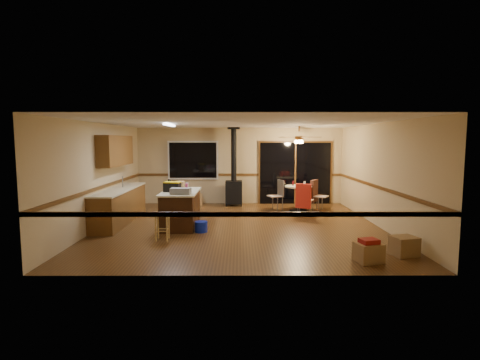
{
  "coord_description": "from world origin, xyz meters",
  "views": [
    {
      "loc": [
        -0.02,
        -9.32,
        2.16
      ],
      "look_at": [
        0.0,
        0.3,
        1.15
      ],
      "focal_mm": 28.0,
      "sensor_mm": 36.0,
      "label": 1
    }
  ],
  "objects_px": {
    "box_corner_b": "(404,246)",
    "wood_stove": "(234,184)",
    "toolbox_grey": "(181,191)",
    "toolbox_black": "(172,187)",
    "blue_bucket": "(201,227)",
    "chair_near": "(304,196)",
    "box_corner_a": "(369,253)",
    "kitchen_island": "(181,209)",
    "chair_right": "(315,191)",
    "dining_table": "(298,194)",
    "bar_stool": "(162,227)",
    "box_under_window": "(194,200)",
    "chair_left": "(278,191)"
  },
  "relations": [
    {
      "from": "blue_bucket",
      "to": "chair_right",
      "type": "xyz_separation_m",
      "value": [
        3.27,
        2.81,
        0.47
      ]
    },
    {
      "from": "chair_near",
      "to": "box_corner_a",
      "type": "xyz_separation_m",
      "value": [
        0.48,
        -4.01,
        -0.43
      ]
    },
    {
      "from": "kitchen_island",
      "to": "blue_bucket",
      "type": "xyz_separation_m",
      "value": [
        0.57,
        -0.59,
        -0.33
      ]
    },
    {
      "from": "toolbox_grey",
      "to": "box_under_window",
      "type": "bearing_deg",
      "value": 91.82
    },
    {
      "from": "wood_stove",
      "to": "toolbox_grey",
      "type": "relative_size",
      "value": 5.34
    },
    {
      "from": "wood_stove",
      "to": "box_corner_a",
      "type": "height_order",
      "value": "wood_stove"
    },
    {
      "from": "bar_stool",
      "to": "box_under_window",
      "type": "relative_size",
      "value": 1.2
    },
    {
      "from": "chair_near",
      "to": "box_corner_a",
      "type": "relative_size",
      "value": 1.58
    },
    {
      "from": "bar_stool",
      "to": "chair_right",
      "type": "height_order",
      "value": "chair_right"
    },
    {
      "from": "blue_bucket",
      "to": "chair_near",
      "type": "distance_m",
      "value": 3.32
    },
    {
      "from": "kitchen_island",
      "to": "chair_right",
      "type": "xyz_separation_m",
      "value": [
        3.84,
        2.22,
        0.14
      ]
    },
    {
      "from": "toolbox_grey",
      "to": "bar_stool",
      "type": "bearing_deg",
      "value": -110.46
    },
    {
      "from": "chair_near",
      "to": "box_corner_a",
      "type": "height_order",
      "value": "chair_near"
    },
    {
      "from": "kitchen_island",
      "to": "box_corner_b",
      "type": "distance_m",
      "value": 5.21
    },
    {
      "from": "chair_right",
      "to": "box_corner_b",
      "type": "distance_m",
      "value": 4.73
    },
    {
      "from": "chair_right",
      "to": "box_corner_b",
      "type": "relative_size",
      "value": 1.57
    },
    {
      "from": "chair_right",
      "to": "box_corner_a",
      "type": "bearing_deg",
      "value": -90.48
    },
    {
      "from": "toolbox_black",
      "to": "box_corner_b",
      "type": "height_order",
      "value": "toolbox_black"
    },
    {
      "from": "box_under_window",
      "to": "toolbox_grey",
      "type": "bearing_deg",
      "value": -88.18
    },
    {
      "from": "wood_stove",
      "to": "box_corner_b",
      "type": "bearing_deg",
      "value": -58.94
    },
    {
      "from": "toolbox_black",
      "to": "box_under_window",
      "type": "height_order",
      "value": "toolbox_black"
    },
    {
      "from": "chair_left",
      "to": "chair_right",
      "type": "xyz_separation_m",
      "value": [
        1.15,
        0.01,
        0.01
      ]
    },
    {
      "from": "dining_table",
      "to": "chair_right",
      "type": "bearing_deg",
      "value": 14.99
    },
    {
      "from": "box_corner_a",
      "to": "dining_table",
      "type": "bearing_deg",
      "value": 95.87
    },
    {
      "from": "dining_table",
      "to": "toolbox_grey",
      "type": "bearing_deg",
      "value": -140.84
    },
    {
      "from": "toolbox_black",
      "to": "chair_near",
      "type": "distance_m",
      "value": 3.76
    },
    {
      "from": "dining_table",
      "to": "chair_right",
      "type": "distance_m",
      "value": 0.57
    },
    {
      "from": "box_corner_a",
      "to": "box_corner_b",
      "type": "bearing_deg",
      "value": 25.2
    },
    {
      "from": "toolbox_grey",
      "to": "blue_bucket",
      "type": "bearing_deg",
      "value": -6.16
    },
    {
      "from": "box_corner_b",
      "to": "bar_stool",
      "type": "bearing_deg",
      "value": 166.9
    },
    {
      "from": "blue_bucket",
      "to": "box_corner_b",
      "type": "xyz_separation_m",
      "value": [
        4.03,
        -1.84,
        0.05
      ]
    },
    {
      "from": "chair_right",
      "to": "box_under_window",
      "type": "relative_size",
      "value": 1.44
    },
    {
      "from": "chair_left",
      "to": "bar_stool",
      "type": "bearing_deg",
      "value": -129.42
    },
    {
      "from": "kitchen_island",
      "to": "dining_table",
      "type": "bearing_deg",
      "value": 32.14
    },
    {
      "from": "chair_left",
      "to": "chair_right",
      "type": "bearing_deg",
      "value": 0.42
    },
    {
      "from": "toolbox_black",
      "to": "dining_table",
      "type": "xyz_separation_m",
      "value": [
        3.48,
        2.2,
        -0.48
      ]
    },
    {
      "from": "box_corner_b",
      "to": "wood_stove",
      "type": "bearing_deg",
      "value": 121.06
    },
    {
      "from": "kitchen_island",
      "to": "chair_right",
      "type": "bearing_deg",
      "value": 29.99
    },
    {
      "from": "box_under_window",
      "to": "blue_bucket",
      "type": "bearing_deg",
      "value": -80.83
    },
    {
      "from": "kitchen_island",
      "to": "toolbox_grey",
      "type": "distance_m",
      "value": 0.76
    },
    {
      "from": "kitchen_island",
      "to": "bar_stool",
      "type": "xyz_separation_m",
      "value": [
        -0.2,
        -1.31,
        -0.16
      ]
    },
    {
      "from": "dining_table",
      "to": "box_under_window",
      "type": "xyz_separation_m",
      "value": [
        -3.32,
        1.03,
        -0.33
      ]
    },
    {
      "from": "wood_stove",
      "to": "bar_stool",
      "type": "bearing_deg",
      "value": -108.96
    },
    {
      "from": "chair_near",
      "to": "chair_right",
      "type": "height_order",
      "value": "same"
    },
    {
      "from": "chair_near",
      "to": "box_corner_b",
      "type": "distance_m",
      "value": 3.88
    },
    {
      "from": "dining_table",
      "to": "box_corner_a",
      "type": "distance_m",
      "value": 4.92
    },
    {
      "from": "toolbox_grey",
      "to": "box_corner_a",
      "type": "height_order",
      "value": "toolbox_grey"
    },
    {
      "from": "bar_stool",
      "to": "chair_right",
      "type": "relative_size",
      "value": 0.83
    },
    {
      "from": "toolbox_grey",
      "to": "toolbox_black",
      "type": "height_order",
      "value": "toolbox_black"
    },
    {
      "from": "toolbox_black",
      "to": "blue_bucket",
      "type": "height_order",
      "value": "toolbox_black"
    }
  ]
}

